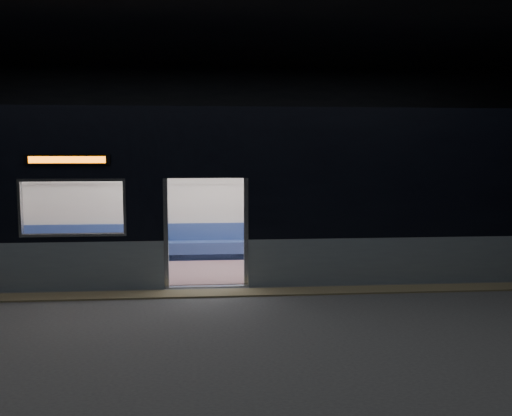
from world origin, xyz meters
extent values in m
cube|color=#47494C|center=(0.00, 0.00, -0.01)|extent=(24.00, 14.00, 0.01)
cube|color=black|center=(0.00, 6.98, 2.50)|extent=(24.00, 0.04, 5.00)
cube|color=black|center=(0.00, -6.98, 2.50)|extent=(24.00, 0.04, 5.00)
cube|color=#8C7F59|center=(0.00, 0.55, 0.01)|extent=(22.80, 0.50, 0.03)
cube|color=#84959E|center=(4.85, 1.06, 0.45)|extent=(8.30, 0.12, 0.90)
cube|color=black|center=(4.85, 1.06, 2.05)|extent=(8.30, 0.12, 2.30)
cube|color=black|center=(0.00, 1.06, 2.62)|extent=(1.40, 0.12, 1.15)
cube|color=#B7BABC|center=(-0.74, 1.06, 1.02)|extent=(0.08, 0.14, 2.05)
cube|color=#B7BABC|center=(0.74, 1.06, 1.02)|extent=(0.08, 0.14, 2.05)
cube|color=black|center=(-2.45, 0.98, 2.39)|extent=(1.50, 0.04, 0.18)
cube|color=orange|center=(-2.45, 0.97, 2.39)|extent=(1.34, 0.03, 0.12)
cube|color=silver|center=(0.00, 3.94, 1.60)|extent=(18.00, 0.12, 3.20)
cube|color=black|center=(0.00, 2.50, 3.28)|extent=(18.00, 3.00, 0.15)
cube|color=#856167|center=(0.00, 2.50, 0.02)|extent=(17.76, 2.76, 0.04)
cube|color=silver|center=(0.00, 2.50, 2.35)|extent=(17.76, 2.76, 0.10)
cube|color=#2F4B8A|center=(0.00, 3.62, 0.24)|extent=(11.00, 0.48, 0.41)
cube|color=#2F4B8A|center=(0.00, 3.81, 0.65)|extent=(11.00, 0.10, 0.40)
cube|color=#6D5058|center=(-3.30, 1.41, 0.24)|extent=(4.40, 0.48, 0.41)
cube|color=#6D5058|center=(3.30, 1.41, 0.24)|extent=(4.40, 0.48, 0.41)
cylinder|color=silver|center=(-0.95, 1.37, 1.17)|extent=(0.04, 0.04, 2.26)
cylinder|color=silver|center=(-0.95, 3.63, 1.17)|extent=(0.04, 0.04, 2.26)
cylinder|color=silver|center=(0.95, 1.37, 1.17)|extent=(0.04, 0.04, 2.26)
cylinder|color=silver|center=(0.95, 3.63, 1.17)|extent=(0.04, 0.04, 2.26)
cylinder|color=silver|center=(0.00, 3.58, 1.95)|extent=(11.00, 0.03, 0.03)
cube|color=black|center=(3.84, 3.41, 0.52)|extent=(0.16, 0.43, 0.15)
cube|color=black|center=(4.03, 3.41, 0.52)|extent=(0.16, 0.43, 0.15)
cylinder|color=black|center=(3.84, 3.21, 0.26)|extent=(0.10, 0.10, 0.43)
cylinder|color=black|center=(4.03, 3.21, 0.26)|extent=(0.10, 0.10, 0.43)
cube|color=pink|center=(3.94, 3.59, 0.54)|extent=(0.37, 0.20, 0.18)
cylinder|color=pink|center=(3.94, 3.62, 0.86)|extent=(0.40, 0.40, 0.48)
sphere|color=tan|center=(3.94, 3.60, 1.20)|extent=(0.19, 0.19, 0.19)
sphere|color=black|center=(3.94, 3.64, 1.24)|extent=(0.20, 0.20, 0.20)
cube|color=black|center=(3.91, 3.34, 0.66)|extent=(0.31, 0.29, 0.13)
cube|color=white|center=(5.00, 3.85, 1.44)|extent=(0.88, 0.03, 0.57)
camera|label=1|loc=(0.07, -8.93, 2.53)|focal=38.00mm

